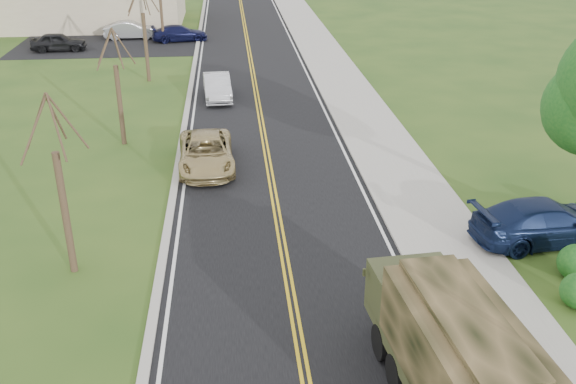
{
  "coord_description": "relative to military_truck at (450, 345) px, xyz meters",
  "views": [
    {
      "loc": [
        -1.65,
        -8.73,
        11.28
      ],
      "look_at": [
        0.25,
        11.64,
        1.8
      ],
      "focal_mm": 40.0,
      "sensor_mm": 36.0,
      "label": 1
    }
  ],
  "objects": [
    {
      "name": "military_truck",
      "position": [
        0.0,
        0.0,
        0.0
      ],
      "size": [
        2.67,
        6.41,
        3.12
      ],
      "rotation": [
        0.0,
        0.0,
        0.08
      ],
      "color": "black",
      "rests_on": "ground"
    },
    {
      "name": "pickup_navy",
      "position": [
        6.12,
        7.6,
        -1.01
      ],
      "size": [
        5.58,
        2.78,
        1.56
      ],
      "primitive_type": "imported",
      "rotation": [
        0.0,
        0.0,
        1.68
      ],
      "color": "#101C3C",
      "rests_on": "ground"
    },
    {
      "name": "road",
      "position": [
        -3.22,
        37.12,
        -1.78
      ],
      "size": [
        8.0,
        120.0,
        0.01
      ],
      "primitive_type": "cube",
      "color": "black",
      "rests_on": "ground"
    },
    {
      "name": "curb_right",
      "position": [
        0.93,
        37.12,
        -1.73
      ],
      "size": [
        0.3,
        120.0,
        0.12
      ],
      "primitive_type": "cube",
      "color": "#9E998E",
      "rests_on": "ground"
    },
    {
      "name": "bare_tree_c",
      "position": [
        -10.22,
        31.12,
        0.99
      ],
      "size": [
        2.04,
        2.39,
        6.42
      ],
      "color": "#38281C",
      "rests_on": "ground"
    },
    {
      "name": "lot_car_navy",
      "position": [
        -8.91,
        43.93,
        -1.11
      ],
      "size": [
        4.91,
        2.66,
        1.35
      ],
      "primitive_type": "imported",
      "rotation": [
        0.0,
        0.0,
        1.74
      ],
      "color": "black",
      "rests_on": "ground"
    },
    {
      "name": "sidewalk_right",
      "position": [
        2.68,
        37.12,
        -1.74
      ],
      "size": [
        3.2,
        120.0,
        0.1
      ],
      "primitive_type": "cube",
      "color": "#9E998E",
      "rests_on": "ground"
    },
    {
      "name": "bare_tree_b",
      "position": [
        -10.22,
        19.12,
        0.69
      ],
      "size": [
        1.83,
        2.14,
        5.73
      ],
      "color": "#38281C",
      "rests_on": "ground"
    },
    {
      "name": "bare_tree_d",
      "position": [
        -10.22,
        43.12,
        0.76
      ],
      "size": [
        1.88,
        2.2,
        5.91
      ],
      "color": "#38281C",
      "rests_on": "ground"
    },
    {
      "name": "bare_tree_a",
      "position": [
        -10.22,
        7.12,
        0.84
      ],
      "size": [
        1.93,
        2.26,
        6.08
      ],
      "color": "#38281C",
      "rests_on": "ground"
    },
    {
      "name": "lot_car_dark",
      "position": [
        -18.26,
        40.99,
        -1.06
      ],
      "size": [
        4.34,
        1.95,
        1.45
      ],
      "primitive_type": "imported",
      "rotation": [
        0.0,
        0.0,
        1.63
      ],
      "color": "black",
      "rests_on": "ground"
    },
    {
      "name": "sedan_silver",
      "position": [
        -5.61,
        26.54,
        -1.05
      ],
      "size": [
        1.85,
        4.56,
        1.47
      ],
      "primitive_type": "imported",
      "rotation": [
        0.0,
        0.0,
        0.07
      ],
      "color": "silver",
      "rests_on": "ground"
    },
    {
      "name": "lot_car_silver",
      "position": [
        -13.14,
        45.31,
        -1.04
      ],
      "size": [
        4.6,
        1.81,
        1.49
      ],
      "primitive_type": "imported",
      "rotation": [
        0.0,
        0.0,
        1.62
      ],
      "color": "#B9B9BE",
      "rests_on": "ground"
    },
    {
      "name": "curb_left",
      "position": [
        -7.37,
        37.12,
        -1.74
      ],
      "size": [
        0.3,
        120.0,
        0.1
      ],
      "primitive_type": "cube",
      "color": "#9E998E",
      "rests_on": "ground"
    },
    {
      "name": "suv_champagne",
      "position": [
        -6.04,
        15.62,
        -1.06
      ],
      "size": [
        2.65,
        5.35,
        1.46
      ],
      "primitive_type": "imported",
      "rotation": [
        0.0,
        0.0,
        0.04
      ],
      "color": "tan",
      "rests_on": "ground"
    }
  ]
}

